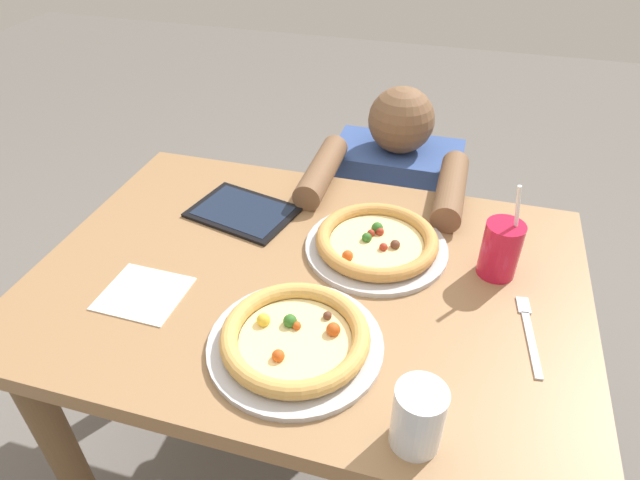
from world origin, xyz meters
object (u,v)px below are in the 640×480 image
pizza_far (377,243)px  drink_cup_colored (501,249)px  water_cup_clear (418,416)px  pizza_near (295,339)px  tablet (243,212)px  fork (529,331)px  diner_seated (389,241)px

pizza_far → drink_cup_colored: bearing=-1.6°
pizza_far → water_cup_clear: bearing=-71.7°
pizza_near → pizza_far: bearing=75.1°
pizza_near → water_cup_clear: bearing=-28.8°
pizza_near → pizza_far: (0.08, 0.32, -0.00)m
pizza_far → tablet: pizza_far is taller
drink_cup_colored → fork: drink_cup_colored is taller
pizza_far → drink_cup_colored: 0.26m
drink_cup_colored → water_cup_clear: size_ratio=1.88×
drink_cup_colored → pizza_near: bearing=-137.6°
pizza_near → diner_seated: 0.85m
pizza_far → fork: size_ratio=1.54×
fork → water_cup_clear: bearing=-121.7°
water_cup_clear → tablet: bearing=134.3°
water_cup_clear → fork: bearing=58.3°
pizza_near → fork: pizza_near is taller
pizza_near → diner_seated: size_ratio=0.34×
tablet → diner_seated: (0.31, 0.41, -0.32)m
fork → tablet: size_ratio=0.74×
pizza_far → water_cup_clear: (0.15, -0.44, 0.04)m
drink_cup_colored → fork: bearing=-67.5°
drink_cup_colored → tablet: 0.60m
water_cup_clear → fork: water_cup_clear is taller
water_cup_clear → tablet: (-0.48, 0.49, -0.05)m
fork → tablet: tablet is taller
fork → tablet: 0.69m
water_cup_clear → diner_seated: bearing=100.9°
pizza_far → diner_seated: 0.58m
fork → diner_seated: (-0.35, 0.63, -0.32)m
pizza_near → pizza_far: size_ratio=1.01×
tablet → diner_seated: size_ratio=0.29×
pizza_far → tablet: size_ratio=1.15×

